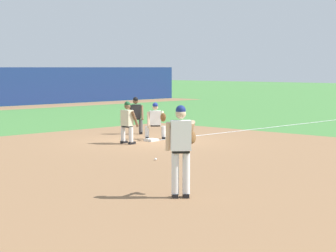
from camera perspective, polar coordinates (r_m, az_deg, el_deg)
name	(u,v)px	position (r m, az deg, el deg)	size (l,w,h in m)	color
ground_plane	(151,141)	(23.13, -1.47, -1.33)	(160.00, 160.00, 0.00)	#47843D
infield_dirt_patch	(162,162)	(18.12, -0.54, -3.12)	(18.00, 18.00, 0.01)	#936B47
foul_line_stripe	(276,127)	(29.02, 9.37, -0.06)	(15.36, 0.10, 0.00)	white
first_base_bag	(151,140)	(23.12, -1.47, -1.22)	(0.38, 0.38, 0.09)	white
baseball	(156,159)	(18.36, -1.09, -2.91)	(0.07, 0.07, 0.07)	white
pitcher	(181,145)	(13.04, 1.17, -1.69)	(0.85, 0.54, 1.86)	black
first_baseman	(156,119)	(23.60, -1.06, 0.58)	(0.71, 1.09, 1.34)	black
baserunner	(127,121)	(22.27, -3.56, 0.46)	(0.43, 0.59, 1.46)	black
umpire	(136,114)	(25.50, -2.84, 1.06)	(0.68, 0.66, 1.46)	black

